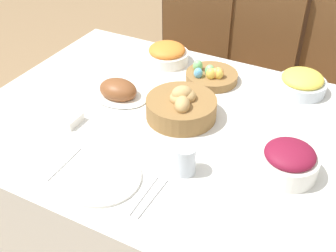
% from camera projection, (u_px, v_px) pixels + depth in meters
% --- Properties ---
extents(ground_plane, '(12.00, 12.00, 0.00)m').
position_uv_depth(ground_plane, '(177.00, 248.00, 1.96)').
color(ground_plane, '#937551').
extents(dining_table, '(1.52, 1.09, 0.72)m').
position_uv_depth(dining_table, '(178.00, 194.00, 1.74)').
color(dining_table, silver).
rests_on(dining_table, ground).
extents(chair_far_center, '(0.44, 0.44, 0.95)m').
position_uv_depth(chair_far_center, '(249.00, 71.00, 2.27)').
color(chair_far_center, brown).
rests_on(chair_far_center, ground).
extents(chair_far_right, '(0.46, 0.46, 0.95)m').
position_uv_depth(chair_far_right, '(330.00, 91.00, 2.11)').
color(chair_far_right, brown).
rests_on(chair_far_right, ground).
extents(chair_far_left, '(0.42, 0.42, 0.95)m').
position_uv_depth(chair_far_left, '(186.00, 56.00, 2.40)').
color(chair_far_left, brown).
rests_on(chair_far_left, ground).
extents(sideboard, '(1.19, 0.44, 0.97)m').
position_uv_depth(sideboard, '(253.00, 18.00, 2.92)').
color(sideboard, '#3D2616').
rests_on(sideboard, ground).
extents(bread_basket, '(0.26, 0.26, 0.13)m').
position_uv_depth(bread_basket, '(182.00, 106.00, 1.53)').
color(bread_basket, olive).
rests_on(bread_basket, dining_table).
extents(egg_basket, '(0.22, 0.22, 0.08)m').
position_uv_depth(egg_basket, '(211.00, 76.00, 1.75)').
color(egg_basket, olive).
rests_on(egg_basket, dining_table).
extents(ham_platter, '(0.24, 0.17, 0.08)m').
position_uv_depth(ham_platter, '(118.00, 91.00, 1.65)').
color(ham_platter, white).
rests_on(ham_platter, dining_table).
extents(beet_salad_bowl, '(0.18, 0.18, 0.11)m').
position_uv_depth(beet_salad_bowl, '(289.00, 161.00, 1.29)').
color(beet_salad_bowl, white).
rests_on(beet_salad_bowl, dining_table).
extents(carrot_bowl, '(0.19, 0.19, 0.09)m').
position_uv_depth(carrot_bowl, '(167.00, 54.00, 1.88)').
color(carrot_bowl, white).
rests_on(carrot_bowl, dining_table).
extents(pineapple_bowl, '(0.19, 0.19, 0.09)m').
position_uv_depth(pineapple_bowl, '(302.00, 83.00, 1.68)').
color(pineapple_bowl, silver).
rests_on(pineapple_bowl, dining_table).
extents(dinner_plate, '(0.25, 0.25, 0.01)m').
position_uv_depth(dinner_plate, '(102.00, 178.00, 1.29)').
color(dinner_plate, white).
rests_on(dinner_plate, dining_table).
extents(fork, '(0.01, 0.17, 0.00)m').
position_uv_depth(fork, '(64.00, 164.00, 1.35)').
color(fork, silver).
rests_on(fork, dining_table).
extents(knife, '(0.01, 0.17, 0.00)m').
position_uv_depth(knife, '(143.00, 195.00, 1.24)').
color(knife, silver).
rests_on(knife, dining_table).
extents(spoon, '(0.01, 0.17, 0.00)m').
position_uv_depth(spoon, '(152.00, 198.00, 1.23)').
color(spoon, silver).
rests_on(spoon, dining_table).
extents(drinking_cup, '(0.07, 0.07, 0.10)m').
position_uv_depth(drinking_cup, '(185.00, 160.00, 1.29)').
color(drinking_cup, silver).
rests_on(drinking_cup, dining_table).
extents(butter_dish, '(0.13, 0.08, 0.03)m').
position_uv_depth(butter_dish, '(63.00, 117.00, 1.53)').
color(butter_dish, white).
rests_on(butter_dish, dining_table).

